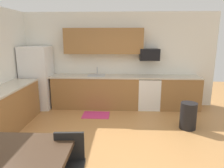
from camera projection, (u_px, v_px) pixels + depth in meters
ground_plane at (110, 149)px, 3.78m from camera, size 12.00×12.00×0.00m
wall_back at (115, 60)px, 6.06m from camera, size 5.80×0.10×2.70m
cabinet_run_back at (96, 92)px, 5.94m from camera, size 2.43×0.60×0.90m
cabinet_run_back_right at (179, 93)px, 5.84m from camera, size 1.12×0.60×0.90m
cabinet_run_left at (8, 109)px, 4.56m from camera, size 0.60×2.00×0.90m
countertop_back at (114, 76)px, 5.81m from camera, size 4.80×0.64×0.04m
countertop_left at (6, 89)px, 4.45m from camera, size 0.64×2.00×0.04m
upper_cabinets_back at (104, 41)px, 5.73m from camera, size 2.20×0.34×0.70m
refrigerator at (38, 78)px, 5.84m from camera, size 0.76×0.70×1.76m
oven_range at (148, 93)px, 5.87m from camera, size 0.60×0.60×0.91m
microwave at (149, 55)px, 5.73m from camera, size 0.54×0.36×0.32m
sink_basin at (97, 78)px, 5.84m from camera, size 0.48×0.40×0.14m
sink_faucet at (97, 71)px, 5.98m from camera, size 0.02×0.02×0.24m
dining_table at (9, 155)px, 2.36m from camera, size 1.40×0.90×0.75m
chair_near_table at (68, 162)px, 2.54m from camera, size 0.43×0.43×0.85m
trash_bin at (188, 116)px, 4.57m from camera, size 0.36×0.36×0.60m
floor_mat at (96, 115)px, 5.41m from camera, size 0.70×0.50×0.01m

